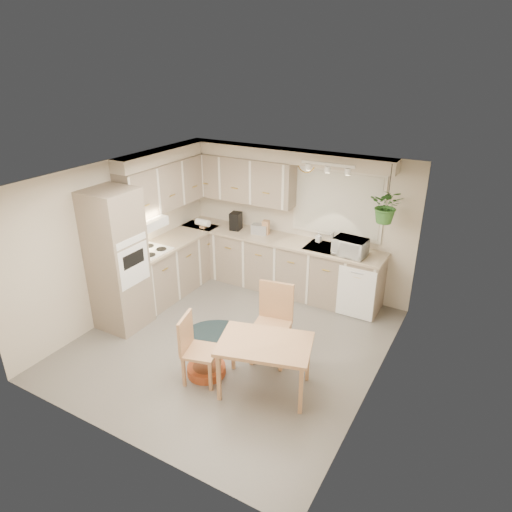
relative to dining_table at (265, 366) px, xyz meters
name	(u,v)px	position (x,y,z in m)	size (l,w,h in m)	color
floor	(232,342)	(-0.88, 0.64, -0.34)	(4.20, 4.20, 0.00)	#645E58
ceiling	(227,177)	(-0.88, 0.64, 2.06)	(4.20, 4.20, 0.00)	white
wall_back	(296,220)	(-0.88, 2.74, 0.86)	(4.00, 0.04, 2.40)	beige
wall_front	(111,348)	(-0.88, -1.46, 0.86)	(4.00, 0.04, 2.40)	beige
wall_left	(118,238)	(-2.88, 0.64, 0.86)	(0.04, 4.20, 2.40)	beige
wall_right	(380,303)	(1.12, 0.64, 0.86)	(0.04, 4.20, 2.40)	beige
base_cab_left	(174,266)	(-2.58, 1.52, 0.11)	(0.60, 1.85, 0.90)	gray
base_cab_back	(277,264)	(-1.08, 2.44, 0.11)	(3.60, 0.60, 0.90)	gray
counter_left	(173,241)	(-2.57, 1.52, 0.58)	(0.64, 1.89, 0.04)	tan
counter_back	(277,239)	(-1.08, 2.43, 0.58)	(3.64, 0.64, 0.04)	tan
oven_stack	(117,261)	(-2.56, 0.27, 0.71)	(0.65, 0.65, 2.10)	gray
wall_oven_face	(134,265)	(-2.24, 0.27, 0.71)	(0.02, 0.56, 0.58)	white
upper_cab_left	(167,185)	(-2.71, 1.64, 1.48)	(0.35, 2.00, 0.75)	gray
upper_cab_back	(240,179)	(-1.88, 2.57, 1.48)	(2.00, 0.35, 0.75)	gray
soffit_left	(163,155)	(-2.73, 1.64, 1.96)	(0.30, 2.00, 0.20)	beige
soffit_back	(284,155)	(-1.08, 2.59, 1.96)	(3.60, 0.30, 0.20)	beige
cooktop	(150,251)	(-2.56, 0.94, 0.60)	(0.52, 0.58, 0.02)	white
range_hood	(146,224)	(-2.58, 0.94, 1.06)	(0.40, 0.60, 0.14)	white
window_blinds	(337,204)	(-0.18, 2.71, 1.26)	(1.40, 0.02, 1.00)	silver
window_frame	(337,204)	(-0.18, 2.72, 1.26)	(1.50, 0.02, 1.10)	beige
sink	(328,250)	(-0.18, 2.44, 0.56)	(0.70, 0.48, 0.10)	#ADAFB5
dishwasher_front	(356,294)	(0.42, 2.13, 0.08)	(0.58, 0.01, 0.83)	white
track_light_bar	(328,164)	(-0.18, 2.19, 1.99)	(0.80, 0.04, 0.04)	white
wall_clock	(307,163)	(-0.73, 2.71, 1.84)	(0.30, 0.30, 0.03)	gold
dining_table	(265,366)	(0.00, 0.00, 0.00)	(1.08, 0.72, 0.68)	tan
chair_left	(201,350)	(-0.77, -0.22, 0.11)	(0.42, 0.42, 0.89)	tan
chair_back	(271,325)	(-0.22, 0.58, 0.18)	(0.49, 0.49, 1.05)	tan
braided_rug	(224,337)	(-1.04, 0.68, -0.34)	(1.19, 0.89, 0.01)	black
pet_bed	(206,370)	(-0.79, -0.10, -0.28)	(0.50, 0.50, 0.11)	#9D351F
microwave	(350,245)	(0.20, 2.34, 0.77)	(0.49, 0.27, 0.33)	white
soap_bottle	(318,240)	(-0.41, 2.59, 0.64)	(0.08, 0.17, 0.08)	white
hanging_plant	(387,210)	(0.68, 2.34, 1.41)	(0.46, 0.51, 0.40)	#326829
coffee_maker	(236,221)	(-1.90, 2.44, 0.75)	(0.17, 0.21, 0.31)	black
toaster	(260,229)	(-1.44, 2.46, 0.68)	(0.27, 0.16, 0.16)	#ADAFB5
knife_block	(266,227)	(-1.34, 2.49, 0.72)	(0.11, 0.11, 0.24)	tan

